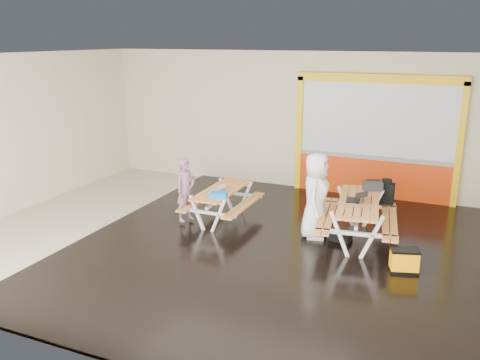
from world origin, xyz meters
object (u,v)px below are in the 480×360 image
at_px(person_left, 186,190).
at_px(toolbox, 373,186).
at_px(picnic_table_right, 358,211).
at_px(laptop_left, 217,189).
at_px(laptop_right, 356,198).
at_px(blue_pouch, 219,195).
at_px(fluke_bag, 404,261).
at_px(picnic_table_left, 222,197).
at_px(dark_case, 341,237).
at_px(backpack, 386,192).
at_px(person_right, 316,196).

bearing_deg(person_left, toolbox, -51.65).
bearing_deg(picnic_table_right, person_left, -172.57).
relative_size(laptop_left, laptop_right, 0.93).
bearing_deg(blue_pouch, fluke_bag, -7.64).
relative_size(picnic_table_left, dark_case, 4.76).
distance_m(backpack, fluke_bag, 2.22).
distance_m(blue_pouch, toolbox, 3.12).
height_order(picnic_table_left, person_left, person_left).
xyz_separation_m(person_right, dark_case, (0.52, 0.01, -0.76)).
height_order(picnic_table_right, fluke_bag, picnic_table_right).
relative_size(person_left, toolbox, 3.12).
xyz_separation_m(toolbox, backpack, (0.24, 0.20, -0.17)).
xyz_separation_m(picnic_table_left, backpack, (3.22, 1.03, 0.20)).
xyz_separation_m(backpack, fluke_bag, (0.62, -2.07, -0.52)).
bearing_deg(dark_case, picnic_table_right, 25.27).
xyz_separation_m(person_left, blue_pouch, (0.81, -0.10, 0.02)).
relative_size(picnic_table_right, person_left, 1.73).
height_order(laptop_left, laptop_right, laptop_right).
bearing_deg(picnic_table_right, laptop_left, -175.98).
xyz_separation_m(backpack, dark_case, (-0.64, -1.16, -0.64)).
height_order(laptop_right, fluke_bag, laptop_right).
bearing_deg(dark_case, blue_pouch, -170.09).
bearing_deg(fluke_bag, blue_pouch, 172.36).
bearing_deg(person_right, fluke_bag, -122.79).
relative_size(person_left, person_right, 0.79).
xyz_separation_m(toolbox, fluke_bag, (0.87, -1.87, -0.69)).
relative_size(picnic_table_right, laptop_left, 5.75).
bearing_deg(dark_case, person_right, -178.53).
distance_m(laptop_right, backpack, 1.13).
distance_m(person_left, toolbox, 3.82).
bearing_deg(toolbox, blue_pouch, -153.78).
bearing_deg(blue_pouch, toolbox, 26.22).
xyz_separation_m(picnic_table_left, blue_pouch, (0.18, -0.55, 0.22)).
height_order(person_left, person_right, person_right).
height_order(picnic_table_left, laptop_left, laptop_left).
xyz_separation_m(picnic_table_right, person_right, (-0.80, -0.14, 0.24)).
distance_m(picnic_table_left, blue_pouch, 0.62).
xyz_separation_m(person_right, toolbox, (0.91, 0.97, 0.05)).
height_order(person_left, laptop_left, person_left).
relative_size(person_right, laptop_right, 3.93).
height_order(person_left, blue_pouch, person_left).
bearing_deg(person_left, backpack, -50.10).
xyz_separation_m(picnic_table_left, laptop_left, (-0.02, -0.20, 0.22)).
relative_size(laptop_right, backpack, 0.79).
height_order(person_right, laptop_left, person_right).
bearing_deg(laptop_right, dark_case, -152.91).
bearing_deg(picnic_table_right, dark_case, -154.73).
xyz_separation_m(person_right, blue_pouch, (-1.88, -0.41, -0.10)).
xyz_separation_m(person_right, backpack, (1.16, 1.17, -0.12)).
relative_size(laptop_right, blue_pouch, 1.31).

